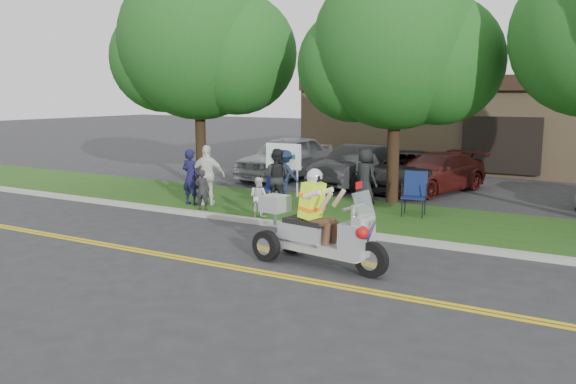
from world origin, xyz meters
The scene contains 23 objects.
ground centered at (0.00, 0.00, 0.00)m, with size 120.00×120.00×0.00m, color #28282B.
centerline_near centered at (0.00, -0.58, 0.01)m, with size 60.00×0.10×0.01m, color gold.
centerline_far centered at (0.00, -0.42, 0.01)m, with size 60.00×0.10×0.01m, color gold.
curb centered at (0.00, 3.05, 0.06)m, with size 60.00×0.25×0.12m, color #A8A89E.
grass_verge centered at (0.00, 5.20, 0.06)m, with size 60.00×4.00×0.10m, color #1D4713.
commercial_building centered at (2.00, 18.98, 2.01)m, with size 18.00×8.20×4.00m.
tree_left centered at (-6.44, 7.03, 4.85)m, with size 6.62×5.40×7.78m.
tree_mid centered at (0.55, 7.23, 4.43)m, with size 5.88×4.80×7.05m.
business_sign centered at (-2.90, 6.60, 1.26)m, with size 1.25×0.06×1.75m.
trike_scooter centered at (1.52, 0.46, 0.66)m, with size 2.90×1.13×1.89m.
lawn_chair_a centered at (-2.34, 4.95, 0.74)m, with size 0.76×0.77×1.12m.
lawn_chair_b centered at (1.71, 5.67, 0.76)m, with size 0.71×0.73×1.16m.
spectator_adult_left centered at (-4.39, 3.87, 0.91)m, with size 0.59×0.39×1.62m, color #141337.
spectator_adult_mid centered at (-2.07, 4.84, 0.94)m, with size 0.81×0.63×1.66m, color black.
spectator_adult_right centered at (-3.92, 4.05, 0.97)m, with size 1.02×0.42×1.74m, color white.
spectator_chair_a centered at (-2.74, 6.43, 0.83)m, with size 0.94×0.54×1.46m, color #16223E.
spectator_chair_b centered at (-0.11, 6.58, 0.92)m, with size 0.80×0.52×1.64m, color black.
child_left centered at (-3.60, 3.40, 0.67)m, with size 0.41×0.27×1.13m, color black.
child_right centered at (-1.74, 3.40, 0.63)m, with size 0.51×0.40×1.05m, color silver.
parked_car_far_left centered at (-5.15, 10.57, 0.84)m, with size 1.98×4.92×1.68m, color #A8AAB0.
parked_car_left centered at (-2.00, 10.25, 0.72)m, with size 1.52×4.37×1.44m, color #29292C.
parked_car_mid centered at (-0.11, 10.27, 0.66)m, with size 2.19×4.75×1.32m, color black.
parked_car_right centered at (0.80, 10.29, 0.66)m, with size 1.84×4.52×1.31m, color #42120F.
Camera 1 is at (6.90, -9.70, 3.32)m, focal length 38.00 mm.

